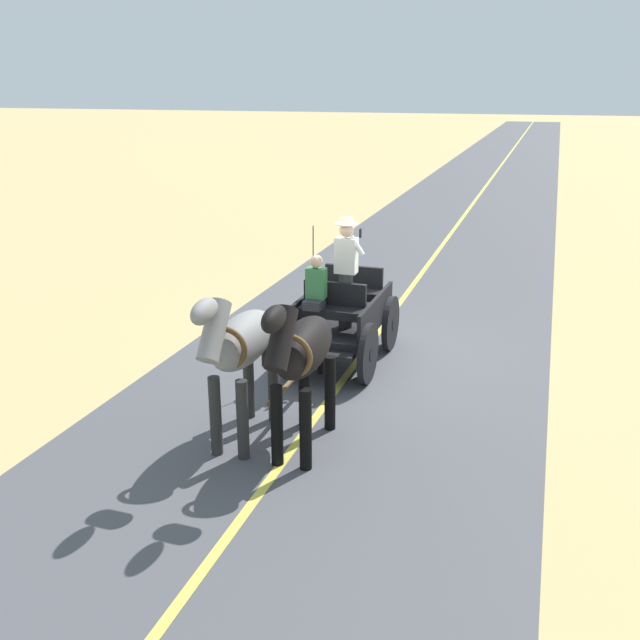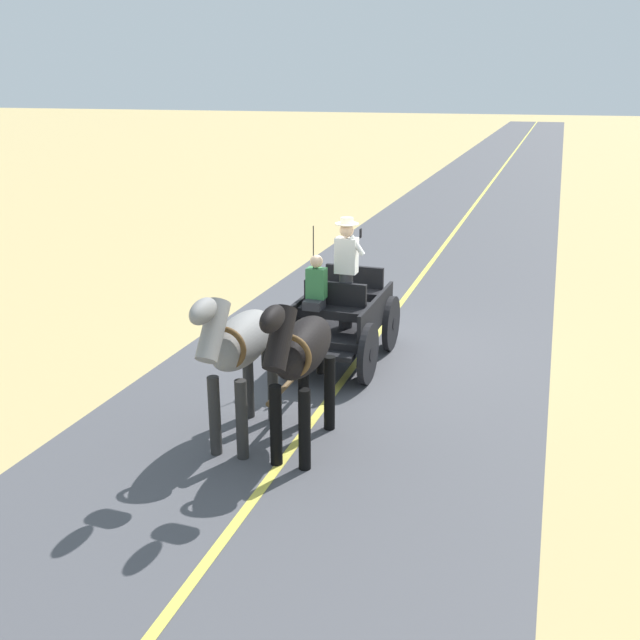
# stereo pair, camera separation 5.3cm
# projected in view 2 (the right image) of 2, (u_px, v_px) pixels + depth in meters

# --- Properties ---
(ground_plane) EXTENTS (200.00, 200.00, 0.00)m
(ground_plane) POSITION_uv_depth(u_px,v_px,m) (364.00, 353.00, 12.31)
(ground_plane) COLOR tan
(road_surface) EXTENTS (6.20, 160.00, 0.01)m
(road_surface) POSITION_uv_depth(u_px,v_px,m) (364.00, 352.00, 12.31)
(road_surface) COLOR #4C4C51
(road_surface) RESTS_ON ground
(road_centre_stripe) EXTENTS (0.12, 160.00, 0.00)m
(road_centre_stripe) POSITION_uv_depth(u_px,v_px,m) (364.00, 352.00, 12.31)
(road_centre_stripe) COLOR #DBCC4C
(road_centre_stripe) RESTS_ON road_surface
(horse_drawn_carriage) EXTENTS (1.44, 4.50, 2.50)m
(horse_drawn_carriage) POSITION_uv_depth(u_px,v_px,m) (341.00, 316.00, 11.64)
(horse_drawn_carriage) COLOR black
(horse_drawn_carriage) RESTS_ON ground
(horse_near_side) EXTENTS (0.61, 2.13, 2.21)m
(horse_near_side) POSITION_uv_depth(u_px,v_px,m) (301.00, 353.00, 8.63)
(horse_near_side) COLOR black
(horse_near_side) RESTS_ON ground
(horse_off_side) EXTENTS (0.60, 2.13, 2.21)m
(horse_off_side) POSITION_uv_depth(u_px,v_px,m) (240.00, 346.00, 8.88)
(horse_off_side) COLOR gray
(horse_off_side) RESTS_ON ground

